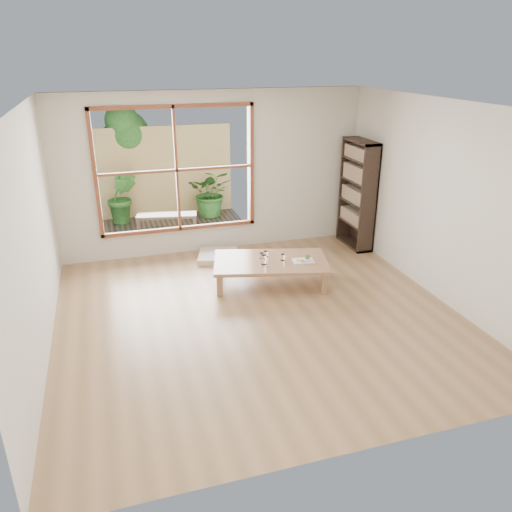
{
  "coord_description": "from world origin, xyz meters",
  "views": [
    {
      "loc": [
        -1.67,
        -5.38,
        3.15
      ],
      "look_at": [
        0.16,
        0.63,
        0.55
      ],
      "focal_mm": 35.0,
      "sensor_mm": 36.0,
      "label": 1
    }
  ],
  "objects": [
    {
      "name": "ground",
      "position": [
        0.0,
        0.0,
        0.0
      ],
      "size": [
        5.0,
        5.0,
        0.0
      ],
      "primitive_type": "plane",
      "color": "#A47952",
      "rests_on": "ground"
    },
    {
      "name": "low_table",
      "position": [
        0.45,
        0.87,
        0.31
      ],
      "size": [
        1.79,
        1.28,
        0.35
      ],
      "rotation": [
        0.0,
        0.0,
        -0.25
      ],
      "color": "#946948",
      "rests_on": "ground"
    },
    {
      "name": "floor_cushion",
      "position": [
        -0.07,
        1.99,
        0.04
      ],
      "size": [
        0.76,
        0.76,
        0.09
      ],
      "primitive_type": "cube",
      "rotation": [
        0.0,
        0.0,
        -0.28
      ],
      "color": "beige",
      "rests_on": "ground"
    },
    {
      "name": "bookshelf",
      "position": [
        2.34,
        1.9,
        0.9
      ],
      "size": [
        0.29,
        0.81,
        1.81
      ],
      "primitive_type": "cube",
      "color": "#2F211A",
      "rests_on": "ground"
    },
    {
      "name": "glass_tall",
      "position": [
        0.32,
        0.76,
        0.42
      ],
      "size": [
        0.08,
        0.08,
        0.14
      ],
      "primitive_type": "cylinder",
      "color": "silver",
      "rests_on": "low_table"
    },
    {
      "name": "glass_mid",
      "position": [
        0.62,
        0.83,
        0.4
      ],
      "size": [
        0.06,
        0.06,
        0.09
      ],
      "primitive_type": "cylinder",
      "color": "silver",
      "rests_on": "low_table"
    },
    {
      "name": "glass_short",
      "position": [
        0.43,
        1.02,
        0.39
      ],
      "size": [
        0.07,
        0.07,
        0.08
      ],
      "primitive_type": "cylinder",
      "color": "silver",
      "rests_on": "low_table"
    },
    {
      "name": "glass_small",
      "position": [
        0.35,
        0.97,
        0.39
      ],
      "size": [
        0.07,
        0.07,
        0.08
      ],
      "primitive_type": "cylinder",
      "color": "silver",
      "rests_on": "low_table"
    },
    {
      "name": "food_tray",
      "position": [
        0.9,
        0.7,
        0.37
      ],
      "size": [
        0.32,
        0.25,
        0.09
      ],
      "rotation": [
        0.0,
        0.0,
        -0.15
      ],
      "color": "white",
      "rests_on": "low_table"
    },
    {
      "name": "deck",
      "position": [
        -0.6,
        3.56,
        0.0
      ],
      "size": [
        2.8,
        2.0,
        0.05
      ],
      "primitive_type": "cube",
      "color": "#3C332C",
      "rests_on": "ground"
    },
    {
      "name": "garden_bench",
      "position": [
        -0.69,
        3.44,
        0.31
      ],
      "size": [
        1.13,
        0.51,
        0.34
      ],
      "rotation": [
        0.0,
        0.0,
        -0.18
      ],
      "color": "#2F211A",
      "rests_on": "deck"
    },
    {
      "name": "bamboo_fence",
      "position": [
        -0.6,
        4.56,
        0.9
      ],
      "size": [
        2.8,
        0.06,
        1.8
      ],
      "primitive_type": "cube",
      "color": "tan",
      "rests_on": "ground"
    },
    {
      "name": "shrub_right",
      "position": [
        0.31,
        4.18,
        0.51
      ],
      "size": [
        1.05,
        0.98,
        0.96
      ],
      "primitive_type": "imported",
      "rotation": [
        0.0,
        0.0,
        -0.31
      ],
      "color": "#366B27",
      "rests_on": "deck"
    },
    {
      "name": "shrub_left",
      "position": [
        -1.42,
        4.25,
        0.55
      ],
      "size": [
        0.63,
        0.53,
        1.04
      ],
      "primitive_type": "imported",
      "rotation": [
        0.0,
        0.0,
        -0.13
      ],
      "color": "#366B27",
      "rests_on": "deck"
    },
    {
      "name": "garden_tree",
      "position": [
        -1.28,
        4.86,
        1.63
      ],
      "size": [
        1.04,
        0.85,
        2.22
      ],
      "color": "#4C3D2D",
      "rests_on": "ground"
    }
  ]
}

